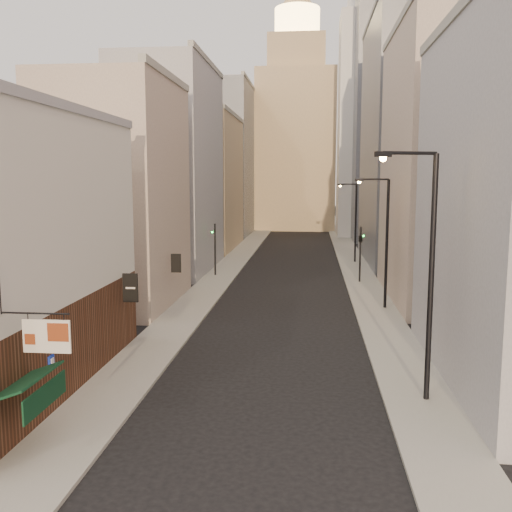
{
  "coord_description": "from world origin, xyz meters",
  "views": [
    {
      "loc": [
        1.93,
        -14.07,
        9.19
      ],
      "look_at": [
        -1.01,
        16.21,
        5.04
      ],
      "focal_mm": 40.0,
      "sensor_mm": 36.0,
      "label": 1
    }
  ],
  "objects_px": {
    "traffic_light_right": "(361,241)",
    "streetlamp_near": "(426,263)",
    "traffic_light_left": "(215,240)",
    "streetlamp_far": "(354,218)",
    "white_tower": "(364,117)",
    "streetlamp_mid": "(384,236)",
    "clock_tower": "(296,132)"
  },
  "relations": [
    {
      "from": "white_tower",
      "to": "streetlamp_near",
      "type": "bearing_deg",
      "value": -92.89
    },
    {
      "from": "streetlamp_near",
      "to": "white_tower",
      "type": "bearing_deg",
      "value": 68.09
    },
    {
      "from": "streetlamp_mid",
      "to": "streetlamp_far",
      "type": "xyz_separation_m",
      "value": [
        -0.41,
        22.33,
        -0.32
      ]
    },
    {
      "from": "streetlamp_near",
      "to": "traffic_light_right",
      "type": "xyz_separation_m",
      "value": [
        -0.26,
        27.16,
        -2.11
      ]
    },
    {
      "from": "streetlamp_mid",
      "to": "traffic_light_left",
      "type": "distance_m",
      "value": 18.75
    },
    {
      "from": "traffic_light_left",
      "to": "clock_tower",
      "type": "bearing_deg",
      "value": -87.87
    },
    {
      "from": "clock_tower",
      "to": "streetlamp_near",
      "type": "bearing_deg",
      "value": -84.83
    },
    {
      "from": "white_tower",
      "to": "traffic_light_right",
      "type": "distance_m",
      "value": 44.59
    },
    {
      "from": "traffic_light_left",
      "to": "streetlamp_far",
      "type": "bearing_deg",
      "value": -135.19
    },
    {
      "from": "traffic_light_right",
      "to": "streetlamp_near",
      "type": "bearing_deg",
      "value": 86.56
    },
    {
      "from": "white_tower",
      "to": "clock_tower",
      "type": "bearing_deg",
      "value": 128.16
    },
    {
      "from": "clock_tower",
      "to": "streetlamp_near",
      "type": "distance_m",
      "value": 84.2
    },
    {
      "from": "white_tower",
      "to": "streetlamp_near",
      "type": "relative_size",
      "value": 4.06
    },
    {
      "from": "white_tower",
      "to": "streetlamp_far",
      "type": "distance_m",
      "value": 32.88
    },
    {
      "from": "streetlamp_far",
      "to": "traffic_light_right",
      "type": "relative_size",
      "value": 1.73
    },
    {
      "from": "clock_tower",
      "to": "streetlamp_mid",
      "type": "bearing_deg",
      "value": -83.13
    },
    {
      "from": "white_tower",
      "to": "streetlamp_mid",
      "type": "bearing_deg",
      "value": -93.35
    },
    {
      "from": "streetlamp_mid",
      "to": "streetlamp_far",
      "type": "distance_m",
      "value": 22.33
    },
    {
      "from": "white_tower",
      "to": "streetlamp_far",
      "type": "xyz_separation_m",
      "value": [
        -3.46,
        -29.7,
        -13.68
      ]
    },
    {
      "from": "streetlamp_near",
      "to": "streetlamp_far",
      "type": "distance_m",
      "value": 39.34
    },
    {
      "from": "traffic_light_left",
      "to": "traffic_light_right",
      "type": "relative_size",
      "value": 1.0
    },
    {
      "from": "clock_tower",
      "to": "white_tower",
      "type": "distance_m",
      "value": 17.83
    },
    {
      "from": "clock_tower",
      "to": "white_tower",
      "type": "bearing_deg",
      "value": -51.84
    },
    {
      "from": "white_tower",
      "to": "streetlamp_mid",
      "type": "height_order",
      "value": "white_tower"
    },
    {
      "from": "streetlamp_near",
      "to": "traffic_light_right",
      "type": "distance_m",
      "value": 27.25
    },
    {
      "from": "streetlamp_near",
      "to": "traffic_light_left",
      "type": "relative_size",
      "value": 2.05
    },
    {
      "from": "streetlamp_near",
      "to": "traffic_light_right",
      "type": "bearing_deg",
      "value": 71.52
    },
    {
      "from": "streetlamp_near",
      "to": "streetlamp_mid",
      "type": "bearing_deg",
      "value": 69.49
    },
    {
      "from": "clock_tower",
      "to": "streetlamp_near",
      "type": "height_order",
      "value": "clock_tower"
    },
    {
      "from": "streetlamp_far",
      "to": "traffic_light_right",
      "type": "bearing_deg",
      "value": -112.26
    },
    {
      "from": "streetlamp_mid",
      "to": "streetlamp_near",
      "type": "bearing_deg",
      "value": -98.47
    },
    {
      "from": "streetlamp_far",
      "to": "traffic_light_left",
      "type": "height_order",
      "value": "streetlamp_far"
    }
  ]
}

